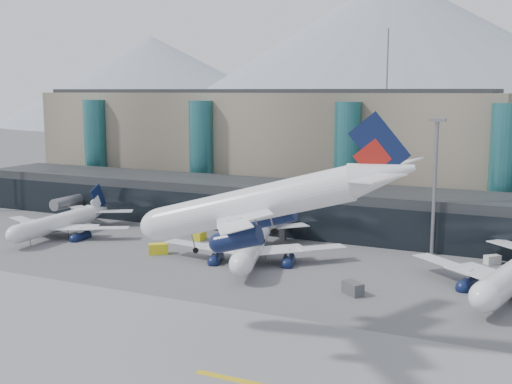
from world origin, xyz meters
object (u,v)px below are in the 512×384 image
lightmast_mid (435,179)px  veh_a (27,224)px  veh_b (199,236)px  hero_jet (278,192)px  veh_d (492,260)px  veh_h (158,249)px  jet_parked_left (66,216)px  veh_c (353,288)px  jet_parked_mid (254,235)px

lightmast_mid → veh_a: 88.98m
veh_a → veh_b: (40.92, 6.67, -0.09)m
lightmast_mid → hero_jet: hero_jet is taller
veh_d → veh_h: (-57.86, -19.60, 0.21)m
lightmast_mid → veh_d: lightmast_mid is taller
jet_parked_left → veh_d: jet_parked_left is taller
hero_jet → veh_b: (-36.83, 44.46, -18.02)m
veh_c → veh_h: (-40.44, 7.87, 0.04)m
veh_b → veh_h: (-1.13, -13.40, 0.14)m
veh_b → veh_c: bearing=-120.4°
jet_parked_mid → veh_c: bearing=-137.5°
veh_d → jet_parked_left: bearing=145.0°
jet_parked_mid → veh_c: size_ratio=10.24×
jet_parked_left → jet_parked_mid: (45.26, -0.92, 0.31)m
hero_jet → jet_parked_mid: size_ratio=1.02×
veh_d → veh_a: bearing=143.4°
hero_jet → veh_a: hero_jet is taller
jet_parked_left → veh_a: jet_parked_left is taller
jet_parked_left → veh_c: 69.43m
jet_parked_left → veh_c: size_ratio=9.46×
veh_c → veh_d: bearing=94.4°
veh_a → veh_d: size_ratio=1.23×
jet_parked_left → jet_parked_mid: bearing=-93.8°
lightmast_mid → veh_a: size_ratio=7.54×
veh_a → jet_parked_left: bearing=-11.9°
veh_c → veh_b: bearing=-171.7°
veh_a → lightmast_mid: bearing=1.6°
veh_b → veh_c: veh_c is taller
jet_parked_mid → veh_a: size_ratio=10.46×
lightmast_mid → hero_jet: (-8.94, -52.66, 4.46)m
jet_parked_mid → veh_a: jet_parked_mid is taller
hero_jet → jet_parked_left: bearing=144.9°
lightmast_mid → veh_d: bearing=-10.3°
jet_parked_mid → veh_b: (-16.59, 8.39, -3.45)m
jet_parked_left → veh_b: size_ratio=10.98×
veh_a → veh_d: 98.50m
veh_c → veh_d: (17.42, 27.47, -0.17)m
lightmast_mid → veh_h: size_ratio=7.08×
jet_parked_left → veh_h: bearing=-104.8°
lightmast_mid → veh_c: size_ratio=7.38×
jet_parked_mid → veh_c: jet_parked_mid is taller
jet_parked_mid → veh_b: bearing=45.2°
veh_h → jet_parked_mid: bearing=-20.1°
veh_a → veh_h: size_ratio=0.94×
hero_jet → veh_h: size_ratio=10.01×
hero_jet → veh_d: size_ratio=13.10×
veh_c → veh_a: bearing=-153.6°
lightmast_mid → jet_parked_left: size_ratio=0.78×
lightmast_mid → jet_parked_mid: bearing=-150.4°
veh_b → veh_c: (39.31, -21.27, 0.10)m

